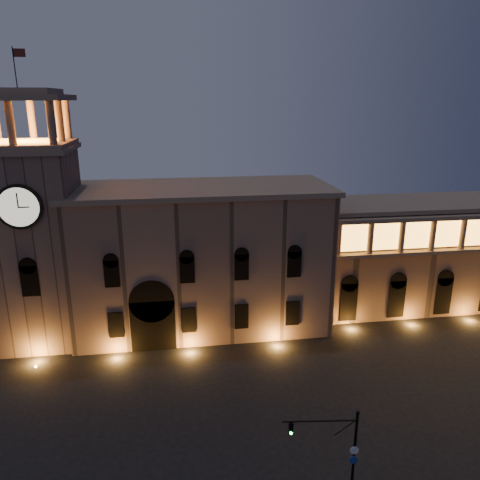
{
  "coord_description": "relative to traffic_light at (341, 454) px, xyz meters",
  "views": [
    {
      "loc": [
        -5.37,
        -32.14,
        27.34
      ],
      "look_at": [
        1.83,
        16.0,
        12.64
      ],
      "focal_mm": 35.0,
      "sensor_mm": 36.0,
      "label": 1
    }
  ],
  "objects": [
    {
      "name": "ground",
      "position": [
        -5.48,
        6.88,
        -3.86
      ],
      "size": [
        160.0,
        160.0,
        0.0
      ],
      "primitive_type": "plane",
      "color": "black",
      "rests_on": "ground"
    },
    {
      "name": "government_building",
      "position": [
        -7.56,
        28.81,
        4.91
      ],
      "size": [
        30.8,
        12.8,
        17.6
      ],
      "color": "#775C4E",
      "rests_on": "ground"
    },
    {
      "name": "clock_tower",
      "position": [
        -25.98,
        27.86,
        8.64
      ],
      "size": [
        9.8,
        9.8,
        32.4
      ],
      "color": "#775C4E",
      "rests_on": "ground"
    },
    {
      "name": "colonnade_wing",
      "position": [
        26.52,
        30.8,
        3.48
      ],
      "size": [
        40.6,
        11.5,
        14.5
      ],
      "color": "brown",
      "rests_on": "ground"
    },
    {
      "name": "traffic_light",
      "position": [
        0.0,
        0.0,
        0.0
      ],
      "size": [
        5.33,
        0.97,
        7.34
      ],
      "rotation": [
        0.0,
        0.0,
        -0.12
      ],
      "color": "black",
      "rests_on": "ground"
    }
  ]
}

